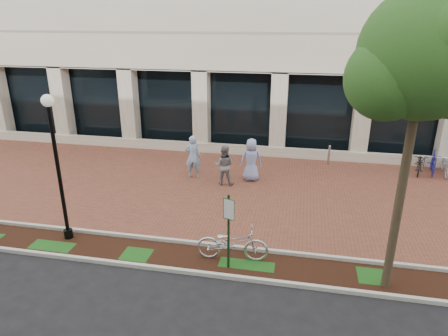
% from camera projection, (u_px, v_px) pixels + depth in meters
% --- Properties ---
extents(ground, '(120.00, 120.00, 0.00)m').
position_uv_depth(ground, '(220.00, 188.00, 16.69)').
color(ground, black).
rests_on(ground, ground).
extents(brick_plaza, '(40.00, 9.00, 0.01)m').
position_uv_depth(brick_plaza, '(220.00, 188.00, 16.69)').
color(brick_plaza, brown).
rests_on(brick_plaza, ground).
extents(planting_strip, '(40.00, 1.50, 0.01)m').
position_uv_depth(planting_strip, '(184.00, 257.00, 11.87)').
color(planting_strip, black).
rests_on(planting_strip, ground).
extents(curb_plaza_side, '(40.00, 0.12, 0.12)m').
position_uv_depth(curb_plaza_side, '(191.00, 243.00, 12.54)').
color(curb_plaza_side, '#BABBB0').
rests_on(curb_plaza_side, ground).
extents(curb_street_side, '(40.00, 0.12, 0.12)m').
position_uv_depth(curb_street_side, '(176.00, 270.00, 11.17)').
color(curb_street_side, '#BABBB0').
rests_on(curb_street_side, ground).
extents(parking_sign, '(0.34, 0.07, 2.29)m').
position_uv_depth(parking_sign, '(228.00, 222.00, 10.86)').
color(parking_sign, '#123315').
rests_on(parking_sign, ground).
extents(lamppost, '(0.36, 0.36, 4.66)m').
position_uv_depth(lamppost, '(57.00, 162.00, 12.01)').
color(lamppost, black).
rests_on(lamppost, ground).
extents(street_tree, '(3.46, 2.88, 7.41)m').
position_uv_depth(street_tree, '(425.00, 63.00, 8.60)').
color(street_tree, '#463A28').
rests_on(street_tree, ground).
extents(locked_bicycle, '(2.16, 0.93, 1.10)m').
position_uv_depth(locked_bicycle, '(232.00, 243.00, 11.60)').
color(locked_bicycle, silver).
rests_on(locked_bicycle, ground).
extents(pedestrian_left, '(0.74, 0.52, 1.92)m').
position_uv_depth(pedestrian_left, '(193.00, 157.00, 17.51)').
color(pedestrian_left, '#8FB0D5').
rests_on(pedestrian_left, ground).
extents(pedestrian_mid, '(0.84, 0.66, 1.72)m').
position_uv_depth(pedestrian_mid, '(224.00, 165.00, 16.78)').
color(pedestrian_mid, slate).
rests_on(pedestrian_mid, ground).
extents(pedestrian_right, '(1.03, 0.79, 1.88)m').
position_uv_depth(pedestrian_right, '(251.00, 160.00, 17.17)').
color(pedestrian_right, '#8C9AD0').
rests_on(pedestrian_right, ground).
extents(bollard, '(0.12, 0.12, 1.00)m').
position_uv_depth(bollard, '(329.00, 155.00, 19.13)').
color(bollard, '#AFAFB3').
rests_on(bollard, ground).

